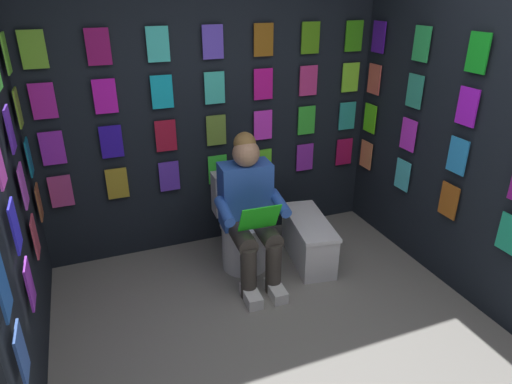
{
  "coord_description": "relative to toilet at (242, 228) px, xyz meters",
  "views": [
    {
      "loc": [
        1.03,
        1.59,
        2.17
      ],
      "look_at": [
        -0.02,
        -1.11,
        0.85
      ],
      "focal_mm": 31.56,
      "sensor_mm": 36.0,
      "label": 1
    }
  ],
  "objects": [
    {
      "name": "toilet",
      "position": [
        0.0,
        0.0,
        0.0
      ],
      "size": [
        0.41,
        0.56,
        0.77
      ],
      "rotation": [
        0.0,
        0.0,
        -0.04
      ],
      "color": "white",
      "rests_on": "ground"
    },
    {
      "name": "display_wall_left",
      "position": [
        -1.46,
        0.53,
        0.89
      ],
      "size": [
        0.14,
        2.02,
        2.43
      ],
      "color": "black",
      "rests_on": "ground"
    },
    {
      "name": "person_reading",
      "position": [
        0.01,
        0.23,
        0.27
      ],
      "size": [
        0.54,
        0.69,
        1.19
      ],
      "rotation": [
        0.0,
        0.0,
        -0.04
      ],
      "color": "blue",
      "rests_on": "ground"
    },
    {
      "name": "comic_longbox_near",
      "position": [
        -0.54,
        0.18,
        -0.13
      ],
      "size": [
        0.41,
        0.77,
        0.39
      ],
      "rotation": [
        0.0,
        0.0,
        -0.16
      ],
      "color": "silver",
      "rests_on": "ground"
    },
    {
      "name": "display_wall_back",
      "position": [
        0.06,
        -0.52,
        0.89
      ],
      "size": [
        3.06,
        0.14,
        2.43
      ],
      "color": "black",
      "rests_on": "ground"
    }
  ]
}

